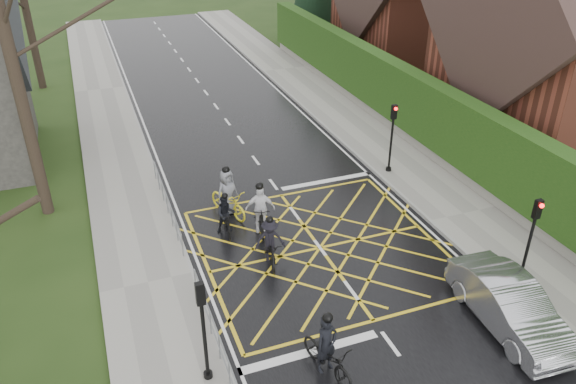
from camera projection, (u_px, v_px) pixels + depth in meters
ground at (320, 248)px, 19.85m from camera, size 120.00×120.00×0.00m
road at (320, 248)px, 19.85m from camera, size 9.00×80.00×0.01m
sidewalk_right at (463, 215)px, 21.65m from camera, size 3.00×80.00×0.15m
sidewalk_left at (148, 284)px, 17.98m from camera, size 3.00×80.00×0.15m
stone_wall at (419, 142)px, 26.94m from camera, size 0.50×38.00×0.70m
hedge at (423, 108)px, 26.09m from camera, size 0.90×38.00×2.80m
house_far at (419, 1)px, 36.91m from camera, size 9.80×8.80×10.30m
railing_south at (214, 329)px, 15.19m from camera, size 0.05×5.04×1.03m
railing_north at (166, 199)px, 21.31m from camera, size 0.05×6.04×1.03m
traffic_light_ne at (391, 139)px, 24.02m from camera, size 0.24×0.31×3.21m
traffic_light_se at (529, 244)px, 17.16m from camera, size 0.24×0.31×3.21m
traffic_light_sw at (204, 333)px, 13.81m from camera, size 0.24×0.31×3.21m
cyclist_rear at (327, 353)px, 14.62m from camera, size 1.17×2.08×1.91m
cyclist_back at (226, 218)px, 20.46m from camera, size 0.78×1.65×1.62m
cyclist_mid at (271, 245)px, 18.88m from camera, size 1.13×1.89×1.75m
cyclist_front at (261, 214)px, 20.43m from camera, size 1.16×2.09×2.02m
cyclist_lead at (228, 198)px, 21.52m from camera, size 1.45×2.22×2.04m
car at (510, 305)px, 16.09m from camera, size 1.81×4.53×1.46m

